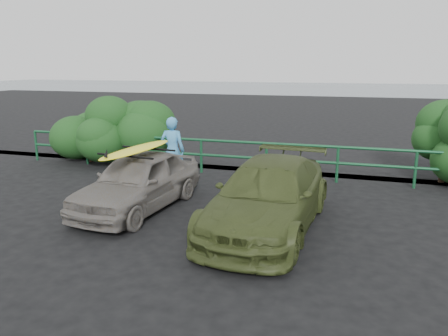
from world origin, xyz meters
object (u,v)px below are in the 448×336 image
Objects in this scene: olive_vehicle at (268,196)px; surfboard at (137,149)px; guardrail at (233,158)px; sedan at (138,181)px; man at (173,150)px.

olive_vehicle is 1.77× the size of surfboard.
guardrail is at bearing 118.90° from olive_vehicle.
olive_vehicle is (1.86, -3.99, 0.15)m from guardrail.
guardrail is 3.94m from surfboard.
sedan is 0.73m from surfboard.
sedan is at bearing 0.00° from surfboard.
olive_vehicle is 3.13m from surfboard.
man is 0.71× the size of surfboard.
surfboard reaches higher than olive_vehicle.
sedan is 0.82× the size of olive_vehicle.
sedan reaches higher than guardrail.
olive_vehicle reaches higher than sedan.
guardrail is at bearing 77.61° from surfboard.
surfboard is (-1.17, -3.66, 0.86)m from guardrail.
sedan is at bearing 177.76° from olive_vehicle.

